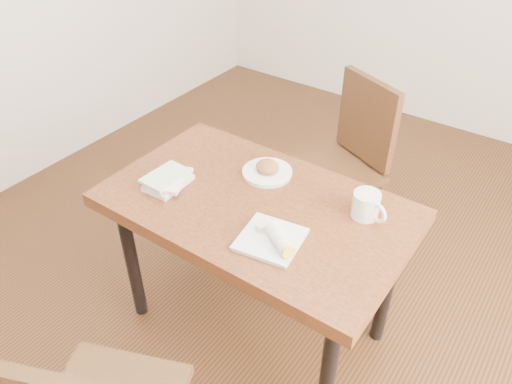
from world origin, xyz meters
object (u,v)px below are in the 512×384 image
Objects in this scene: table at (256,219)px; plate_scone at (267,170)px; coffee_mug at (367,205)px; book_stack at (168,180)px; plate_burrito at (274,239)px; chair_far at (347,155)px.

table is 5.68× the size of plate_scone.
book_stack is (-0.76, -0.29, -0.03)m from coffee_mug.
table is 5.62× the size of book_stack.
plate_scone is at bearing 45.81° from book_stack.
table is 4.90× the size of plate_burrito.
coffee_mug is at bearing 23.40° from table.
chair_far reaches higher than coffee_mug.
book_stack is at bearing -162.48° from table.
plate_burrito is (0.18, -0.98, 0.22)m from chair_far.
book_stack is (-0.38, -0.94, 0.23)m from chair_far.
coffee_mug is (0.38, -0.65, 0.26)m from chair_far.
plate_burrito is at bearing -40.19° from table.
chair_far reaches higher than book_stack.
book_stack reaches higher than table.
plate_burrito is at bearing -4.88° from book_stack.
plate_scone is 1.42× the size of coffee_mug.
plate_scone reaches higher than table.
chair_far is at bearing 89.07° from table.
plate_scone is 0.86× the size of plate_burrito.
plate_scone is 0.44m from plate_burrito.
plate_burrito reaches higher than plate_scone.
coffee_mug is 0.39m from plate_burrito.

